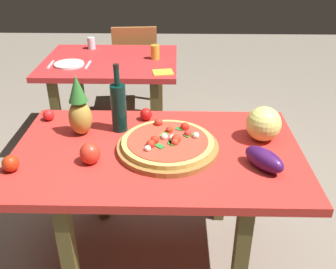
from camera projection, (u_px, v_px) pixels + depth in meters
ground_plane at (159, 260)px, 2.13m from camera, size 10.00×10.00×0.00m
display_table at (157, 165)px, 1.82m from camera, size 1.35×0.83×0.73m
background_table at (111, 72)px, 3.00m from camera, size 1.03×0.82×0.73m
dining_chair at (135, 64)px, 3.63m from camera, size 0.44×0.44×0.85m
pizza_board at (168, 147)px, 1.78m from camera, size 0.47×0.47×0.02m
pizza at (168, 141)px, 1.77m from camera, size 0.43×0.43×0.06m
wine_bottle at (119, 106)px, 1.89m from camera, size 0.08×0.08×0.35m
pineapple_left at (79, 108)px, 1.85m from camera, size 0.11×0.11×0.31m
melon at (264, 124)px, 1.83m from camera, size 0.17×0.17×0.17m
bell_pepper at (90, 154)px, 1.66m from camera, size 0.09×0.09×0.10m
eggplant at (264, 159)px, 1.62m from camera, size 0.19×0.21×0.09m
tomato_by_bottle at (146, 114)px, 2.04m from camera, size 0.07×0.07×0.07m
tomato_at_corner at (10, 164)px, 1.61m from camera, size 0.07×0.07×0.07m
tomato_beside_pepper at (49, 115)px, 2.03m from camera, size 0.06×0.06×0.06m
drinking_glass_juice at (155, 52)px, 2.95m from camera, size 0.07×0.07×0.11m
drinking_glass_water at (91, 43)px, 3.19m from camera, size 0.06×0.06×0.10m
dinner_plate at (69, 64)px, 2.83m from camera, size 0.22×0.22×0.02m
fork_utensil at (51, 65)px, 2.84m from camera, size 0.03×0.18×0.01m
knife_utensil at (88, 65)px, 2.83m from camera, size 0.02×0.18×0.01m
napkin_folded at (163, 72)px, 2.70m from camera, size 0.16×0.14×0.01m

